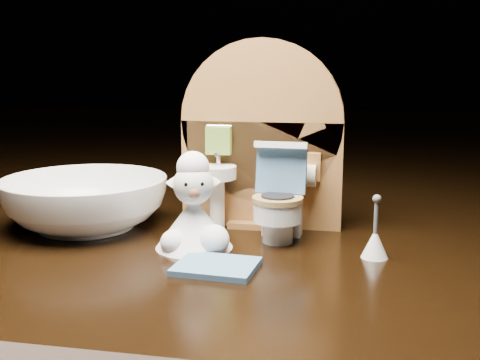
# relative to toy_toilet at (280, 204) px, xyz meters

# --- Properties ---
(backdrop_panel) EXTENTS (0.13, 0.05, 0.15)m
(backdrop_panel) POSITION_rel_toy_toilet_xyz_m (-0.02, 0.04, 0.04)
(backdrop_panel) COLOR #9D6733
(backdrop_panel) RESTS_ON ground
(toy_toilet) EXTENTS (0.04, 0.05, 0.08)m
(toy_toilet) POSITION_rel_toy_toilet_xyz_m (0.00, 0.00, 0.00)
(toy_toilet) COLOR white
(toy_toilet) RESTS_ON ground
(bath_mat) EXTENTS (0.05, 0.05, 0.00)m
(bath_mat) POSITION_rel_toy_toilet_xyz_m (-0.03, -0.07, -0.03)
(bath_mat) COLOR teal
(bath_mat) RESTS_ON ground
(toilet_brush) EXTENTS (0.02, 0.02, 0.04)m
(toilet_brush) POSITION_rel_toy_toilet_xyz_m (0.07, -0.03, -0.02)
(toilet_brush) COLOR white
(toilet_brush) RESTS_ON ground
(plush_lamb) EXTENTS (0.06, 0.06, 0.07)m
(plush_lamb) POSITION_rel_toy_toilet_xyz_m (-0.06, -0.03, -0.00)
(plush_lamb) COLOR white
(plush_lamb) RESTS_ON ground
(ceramic_bowl) EXTENTS (0.16, 0.16, 0.04)m
(ceramic_bowl) POSITION_rel_toy_toilet_xyz_m (-0.16, 0.00, -0.01)
(ceramic_bowl) COLOR white
(ceramic_bowl) RESTS_ON ground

